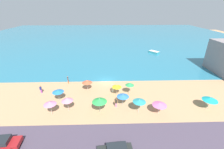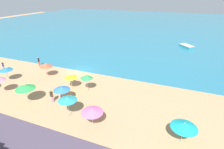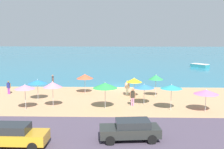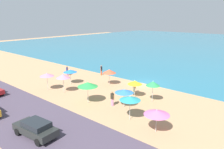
{
  "view_description": "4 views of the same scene",
  "coord_description": "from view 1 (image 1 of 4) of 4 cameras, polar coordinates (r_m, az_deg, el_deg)",
  "views": [
    {
      "loc": [
        0.5,
        -31.18,
        16.17
      ],
      "look_at": [
        1.46,
        1.34,
        1.12
      ],
      "focal_mm": 24.0,
      "sensor_mm": 36.0,
      "label": 1
    },
    {
      "loc": [
        15.9,
        -24.6,
        12.9
      ],
      "look_at": [
        7.43,
        -3.11,
        1.96
      ],
      "focal_mm": 28.0,
      "sensor_mm": 36.0,
      "label": 2
    },
    {
      "loc": [
        0.51,
        -37.91,
        7.48
      ],
      "look_at": [
        -0.6,
        1.32,
        1.56
      ],
      "focal_mm": 45.0,
      "sensor_mm": 36.0,
      "label": 3
    },
    {
      "loc": [
        17.2,
        -27.71,
        10.08
      ],
      "look_at": [
        -2.34,
        -5.09,
        2.09
      ],
      "focal_mm": 35.0,
      "sensor_mm": 36.0,
      "label": 4
    }
  ],
  "objects": [
    {
      "name": "beach_umbrella_9",
      "position": [
        24.66,
        10.37,
        -9.85
      ],
      "size": [
        2.11,
        2.11,
        2.56
      ],
      "color": "#B2B2B7",
      "rests_on": "ground_plane"
    },
    {
      "name": "beach_umbrella_3",
      "position": [
        25.74,
        -22.6,
        -10.1
      ],
      "size": [
        1.96,
        1.96,
        2.52
      ],
      "color": "#B2B2B7",
      "rests_on": "ground_plane"
    },
    {
      "name": "bather_3",
      "position": [
        30.38,
        0.23,
        -5.15
      ],
      "size": [
        0.56,
        0.27,
        1.76
      ],
      "color": "white",
      "rests_on": "ground_plane"
    },
    {
      "name": "coastal_road",
      "position": [
        20.84,
        -2.71,
        -25.96
      ],
      "size": [
        80.0,
        8.0,
        0.06
      ],
      "primitive_type": "cube",
      "color": "#4B4051",
      "rests_on": "ground_plane"
    },
    {
      "name": "beach_umbrella_5",
      "position": [
        25.63,
        -16.71,
        -9.09
      ],
      "size": [
        1.9,
        1.9,
        2.66
      ],
      "color": "#B2B2B7",
      "rests_on": "ground_plane"
    },
    {
      "name": "bather_1",
      "position": [
        33.4,
        -25.49,
        -5.01
      ],
      "size": [
        0.56,
        0.29,
        1.64
      ],
      "color": "purple",
      "rests_on": "ground_plane"
    },
    {
      "name": "beach_umbrella_0",
      "position": [
        30.09,
        33.34,
        -7.8
      ],
      "size": [
        2.45,
        2.45,
        2.33
      ],
      "color": "#B2B2B7",
      "rests_on": "ground_plane"
    },
    {
      "name": "beach_umbrella_10",
      "position": [
        26.3,
        4.18,
        -8.03
      ],
      "size": [
        2.13,
        2.13,
        2.19
      ],
      "color": "#B2B2B7",
      "rests_on": "ground_plane"
    },
    {
      "name": "bather_0",
      "position": [
        35.17,
        -16.45,
        -1.8
      ],
      "size": [
        0.32,
        0.55,
        1.8
      ],
      "color": "#F55B24",
      "rests_on": "ground_plane"
    },
    {
      "name": "beach_umbrella_1",
      "position": [
        29.03,
        1.83,
        -4.4
      ],
      "size": [
        1.84,
        1.84,
        2.31
      ],
      "color": "#B2B2B7",
      "rests_on": "ground_plane"
    },
    {
      "name": "skiff_nearshore",
      "position": [
        58.42,
        15.64,
        8.26
      ],
      "size": [
        3.71,
        3.91,
        0.73
      ],
      "color": "teal",
      "rests_on": "sea"
    },
    {
      "name": "parked_car_1",
      "position": [
        24.35,
        -36.63,
        -20.29
      ],
      "size": [
        4.42,
        2.19,
        1.42
      ],
      "color": "maroon",
      "rests_on": "coastal_road"
    },
    {
      "name": "beach_umbrella_7",
      "position": [
        30.85,
        -9.48,
        -2.64
      ],
      "size": [
        2.05,
        2.05,
        2.46
      ],
      "color": "#B2B2B7",
      "rests_on": "ground_plane"
    },
    {
      "name": "bather_2",
      "position": [
        26.21,
        1.57,
        -10.56
      ],
      "size": [
        0.57,
        0.24,
        1.78
      ],
      "color": "pink",
      "rests_on": "ground_plane"
    },
    {
      "name": "beach_umbrella_2",
      "position": [
        29.0,
        -19.89,
        -5.97
      ],
      "size": [
        2.07,
        2.07,
        2.31
      ],
      "color": "#B2B2B7",
      "rests_on": "ground_plane"
    },
    {
      "name": "beach_umbrella_6",
      "position": [
        24.41,
        -4.79,
        -9.75
      ],
      "size": [
        2.41,
        2.41,
        2.69
      ],
      "color": "#B2B2B7",
      "rests_on": "ground_plane"
    },
    {
      "name": "beach_umbrella_4",
      "position": [
        29.24,
        6.78,
        -3.62
      ],
      "size": [
        1.71,
        1.71,
        2.67
      ],
      "color": "#B2B2B7",
      "rests_on": "ground_plane"
    },
    {
      "name": "ground_plane",
      "position": [
        35.13,
        -2.31,
        -2.61
      ],
      "size": [
        160.0,
        160.0,
        0.0
      ],
      "primitive_type": "plane",
      "color": "tan"
    },
    {
      "name": "beach_umbrella_8",
      "position": [
        25.42,
        17.67,
        -10.66
      ],
      "size": [
        2.31,
        2.31,
        2.19
      ],
      "color": "#B2B2B7",
      "rests_on": "ground_plane"
    },
    {
      "name": "sea",
      "position": [
        87.68,
        -2.05,
        14.19
      ],
      "size": [
        150.0,
        110.0,
        0.05
      ],
      "primitive_type": "cube",
      "color": "teal",
      "rests_on": "ground_plane"
    }
  ]
}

